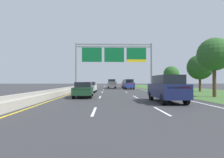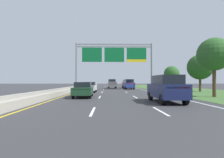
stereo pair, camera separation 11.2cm
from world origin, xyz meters
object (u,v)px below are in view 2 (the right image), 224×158
car_red_right_lane_suv (127,84)px  roadside_tree_near (214,55)px  overhead_sign_gantry (114,57)px  car_white_left_lane_sedan (90,87)px  car_blue_right_lane_suv (129,84)px  car_navy_right_lane_suv (166,88)px  car_darkgreen_left_lane_sedan (83,89)px  pickup_truck_grey (112,84)px  roadside_tree_far (172,74)px  roadside_tree_mid (200,67)px

car_red_right_lane_suv → roadside_tree_near: size_ratio=0.77×
overhead_sign_gantry → car_white_left_lane_sedan: (-3.97, -8.00, -5.65)m
overhead_sign_gantry → car_blue_right_lane_suv: bearing=48.6°
car_navy_right_lane_suv → car_red_right_lane_suv: same height
car_red_right_lane_suv → car_darkgreen_left_lane_sedan: 28.62m
pickup_truck_grey → car_navy_right_lane_suv: pickup_truck_grey is taller
pickup_truck_grey → car_blue_right_lane_suv: (3.47, -5.15, 0.02)m
roadside_tree_near → roadside_tree_far: (4.88, 26.17, -0.86)m
roadside_tree_near → roadside_tree_mid: (3.81, 10.21, -0.51)m
roadside_tree_near → car_navy_right_lane_suv: bearing=-145.1°
car_white_left_lane_sedan → car_red_right_lane_suv: car_red_right_lane_suv is taller
car_white_left_lane_sedan → roadside_tree_far: (18.65, 17.56, 2.78)m
pickup_truck_grey → roadside_tree_far: roadside_tree_far is taller
car_darkgreen_left_lane_sedan → roadside_tree_near: bearing=-91.9°
overhead_sign_gantry → car_darkgreen_left_lane_sedan: size_ratio=3.38×
car_darkgreen_left_lane_sedan → roadside_tree_far: bearing=-37.0°
car_white_left_lane_sedan → car_red_right_lane_suv: bearing=-20.9°
car_white_left_lane_sedan → roadside_tree_far: bearing=-46.2°
roadside_tree_near → roadside_tree_mid: roadside_tree_near is taller
car_blue_right_lane_suv → roadside_tree_far: size_ratio=0.86×
car_blue_right_lane_suv → pickup_truck_grey: bearing=32.4°
car_navy_right_lane_suv → roadside_tree_mid: roadside_tree_mid is taller
pickup_truck_grey → car_red_right_lane_suv: 4.39m
car_blue_right_lane_suv → car_white_left_lane_sedan: car_blue_right_lane_suv is taller
pickup_truck_grey → car_darkgreen_left_lane_sedan: pickup_truck_grey is taller
pickup_truck_grey → roadside_tree_far: (14.89, 0.70, 2.52)m
roadside_tree_mid → pickup_truck_grey: bearing=132.2°
pickup_truck_grey → overhead_sign_gantry: bearing=-179.1°
car_darkgreen_left_lane_sedan → overhead_sign_gantry: bearing=-14.7°
car_blue_right_lane_suv → roadside_tree_near: (6.53, -20.32, 3.35)m
car_darkgreen_left_lane_sedan → roadside_tree_mid: bearing=-61.4°
car_white_left_lane_sedan → pickup_truck_grey: bearing=-12.0°
overhead_sign_gantry → roadside_tree_near: overhead_sign_gantry is taller
roadside_tree_mid → car_darkgreen_left_lane_sedan: bearing=-149.8°
overhead_sign_gantry → car_white_left_lane_sedan: size_ratio=3.41×
car_blue_right_lane_suv → roadside_tree_mid: size_ratio=0.79×
overhead_sign_gantry → car_darkgreen_left_lane_sedan: overhead_sign_gantry is taller
car_navy_right_lane_suv → car_blue_right_lane_suv: bearing=-0.9°
car_navy_right_lane_suv → roadside_tree_far: size_ratio=0.86×
car_red_right_lane_suv → roadside_tree_mid: bearing=-151.8°
roadside_tree_near → roadside_tree_far: size_ratio=1.13×
car_blue_right_lane_suv → roadside_tree_near: bearing=-163.8°
pickup_truck_grey → car_white_left_lane_sedan: (-3.76, -16.86, -0.26)m
overhead_sign_gantry → car_red_right_lane_suv: (3.56, 11.11, -5.37)m
car_navy_right_lane_suv → roadside_tree_near: bearing=-55.9°
roadside_tree_mid → car_navy_right_lane_suv: bearing=-125.0°
overhead_sign_gantry → car_navy_right_lane_suv: 22.10m
roadside_tree_mid → car_red_right_lane_suv: bearing=119.8°
overhead_sign_gantry → roadside_tree_near: (9.80, -16.62, -2.02)m
car_red_right_lane_suv → car_darkgreen_left_lane_sedan: (-7.39, -27.65, -0.28)m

